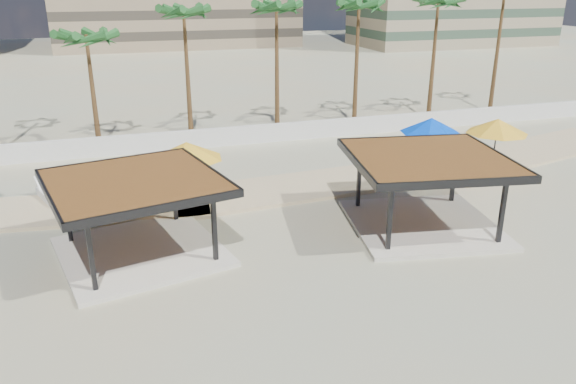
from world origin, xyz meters
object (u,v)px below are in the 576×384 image
at_px(lounger_b, 450,164).
at_px(lounger_d, 438,153).
at_px(pavilion_west, 137,210).
at_px(pavilion_central, 426,185).
at_px(lounger_a, 51,195).
at_px(umbrella_c, 458,139).
at_px(lounger_c, 406,177).

height_order(lounger_b, lounger_d, lounger_b).
height_order(pavilion_west, lounger_b, pavilion_west).
bearing_deg(pavilion_central, lounger_d, 64.36).
relative_size(pavilion_central, lounger_a, 2.90).
xyz_separation_m(pavilion_central, umbrella_c, (4.90, 4.99, 0.27)).
xyz_separation_m(umbrella_c, lounger_b, (0.49, 1.25, -1.78)).
xyz_separation_m(pavilion_west, lounger_b, (17.20, 5.20, -1.44)).
relative_size(pavilion_west, lounger_b, 2.92).
distance_m(pavilion_central, umbrella_c, 7.00).
bearing_deg(lounger_b, lounger_a, 80.83).
relative_size(pavilion_west, lounger_a, 2.87).
bearing_deg(lounger_c, lounger_d, -82.88).
height_order(pavilion_central, lounger_d, pavilion_central).
distance_m(pavilion_central, pavilion_west, 11.85).
bearing_deg(lounger_c, umbrella_c, -123.73).
bearing_deg(lounger_d, umbrella_c, -172.38).
xyz_separation_m(umbrella_c, lounger_c, (-2.93, 0.04, -1.80)).
bearing_deg(lounger_a, lounger_d, -109.00).
xyz_separation_m(pavilion_central, lounger_b, (5.39, 6.24, -1.51)).
bearing_deg(lounger_b, lounger_d, -20.39).
height_order(pavilion_west, umbrella_c, pavilion_west).
height_order(pavilion_central, lounger_b, pavilion_central).
height_order(pavilion_central, pavilion_west, pavilion_central).
xyz_separation_m(pavilion_central, lounger_a, (-15.48, 7.95, -1.52)).
bearing_deg(lounger_d, lounger_c, 155.63).
bearing_deg(pavilion_west, lounger_a, 105.91).
distance_m(lounger_a, lounger_d, 21.51).
height_order(umbrella_c, lounger_b, umbrella_c).
bearing_deg(umbrella_c, pavilion_west, -166.71).
xyz_separation_m(pavilion_central, lounger_c, (1.97, 5.03, -1.53)).
relative_size(pavilion_west, lounger_d, 3.39).
distance_m(umbrella_c, lounger_d, 4.05).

